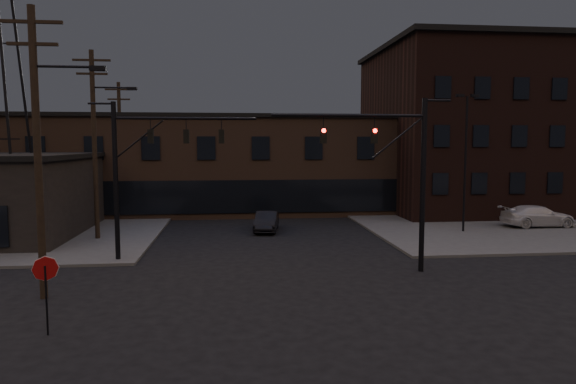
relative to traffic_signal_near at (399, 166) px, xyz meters
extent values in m
plane|color=black|center=(-5.36, -4.50, -4.93)|extent=(140.00, 140.00, 0.00)
cube|color=#474744|center=(16.64, 17.50, -4.86)|extent=(30.00, 30.00, 0.15)
cube|color=#51382B|center=(-5.36, 23.50, -0.93)|extent=(40.00, 12.00, 8.00)
cube|color=black|center=(16.64, 21.50, 2.07)|extent=(22.00, 16.00, 14.00)
cylinder|color=black|center=(1.14, 0.00, -0.93)|extent=(0.24, 0.24, 8.00)
cylinder|color=black|center=(-2.36, 0.00, 2.27)|extent=(7.00, 0.14, 0.14)
cube|color=#FF140C|center=(-1.19, 0.00, 1.37)|extent=(0.28, 0.22, 0.70)
cube|color=#FF140C|center=(-3.52, 0.00, 1.37)|extent=(0.28, 0.22, 0.70)
cylinder|color=black|center=(-13.36, 3.50, -0.93)|extent=(0.24, 0.24, 8.00)
cylinder|color=black|center=(-9.86, 3.50, 2.27)|extent=(7.00, 0.14, 0.14)
cube|color=black|center=(-11.61, 3.50, 1.37)|extent=(0.28, 0.22, 0.70)
cube|color=black|center=(-9.86, 3.50, 1.37)|extent=(0.28, 0.22, 0.70)
cube|color=black|center=(-8.11, 3.50, 1.37)|extent=(0.28, 0.22, 0.70)
cylinder|color=black|center=(-13.36, -6.50, -3.83)|extent=(0.06, 0.06, 2.20)
cylinder|color=maroon|center=(-13.36, -6.48, -2.83)|extent=(0.72, 0.33, 0.76)
cylinder|color=black|center=(-14.86, -2.50, 0.57)|extent=(0.28, 0.28, 11.00)
cube|color=black|center=(-14.86, -2.50, 5.47)|extent=(2.20, 0.12, 0.12)
cube|color=black|center=(-14.86, -2.50, 4.67)|extent=(1.80, 0.12, 0.12)
cube|color=black|center=(-12.56, -2.50, 3.82)|extent=(0.60, 0.25, 0.18)
cylinder|color=black|center=(-15.86, 9.50, 0.82)|extent=(0.28, 0.28, 11.50)
cube|color=black|center=(-15.86, 9.50, 5.97)|extent=(2.20, 0.12, 0.12)
cube|color=black|center=(-15.86, 9.50, 5.17)|extent=(1.80, 0.12, 0.12)
cube|color=black|center=(-13.56, 9.50, 4.32)|extent=(0.60, 0.25, 0.18)
cylinder|color=black|center=(-16.86, 21.50, 0.57)|extent=(0.28, 0.28, 11.00)
cube|color=black|center=(-16.86, 21.50, 5.47)|extent=(2.20, 0.12, 0.12)
cube|color=black|center=(-16.86, 21.50, 4.67)|extent=(1.80, 0.12, 0.12)
cylinder|color=black|center=(7.64, 9.50, -0.43)|extent=(0.14, 0.14, 9.00)
cube|color=black|center=(7.14, 9.50, 4.12)|extent=(0.50, 0.28, 0.18)
cube|color=black|center=(8.14, 9.50, 4.12)|extent=(0.50, 0.28, 0.18)
cylinder|color=black|center=(13.64, 14.50, -0.43)|extent=(0.14, 0.14, 9.00)
cube|color=black|center=(13.14, 14.50, 4.12)|extent=(0.50, 0.28, 0.18)
cube|color=black|center=(14.14, 14.50, 4.12)|extent=(0.50, 0.28, 0.18)
imported|color=black|center=(11.49, 16.98, -4.11)|extent=(4.15, 2.15, 1.35)
imported|color=silver|center=(13.68, 10.77, -4.04)|extent=(5.13, 2.17, 1.48)
imported|color=black|center=(-5.29, 11.77, -4.26)|extent=(2.07, 4.28, 1.35)
camera|label=1|loc=(-7.59, -22.71, 1.01)|focal=32.00mm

